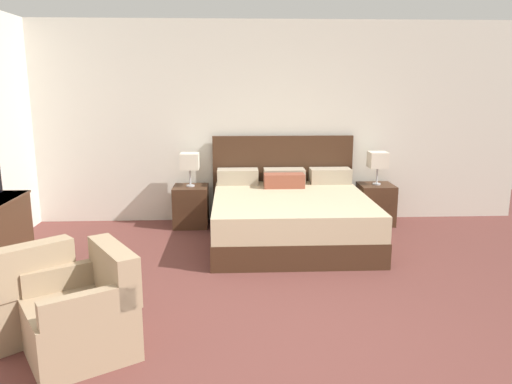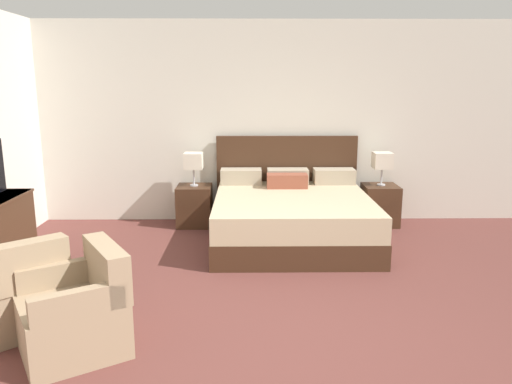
{
  "view_description": "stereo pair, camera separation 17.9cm",
  "coord_description": "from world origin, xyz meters",
  "px_view_note": "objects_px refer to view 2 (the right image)",
  "views": [
    {
      "loc": [
        -0.37,
        -3.26,
        1.9
      ],
      "look_at": [
        -0.12,
        1.98,
        0.75
      ],
      "focal_mm": 35.0,
      "sensor_mm": 36.0,
      "label": 1
    },
    {
      "loc": [
        -0.19,
        -3.27,
        1.9
      ],
      "look_at": [
        -0.12,
        1.98,
        0.75
      ],
      "focal_mm": 35.0,
      "sensor_mm": 36.0,
      "label": 2
    }
  ],
  "objects_px": {
    "nightstand_right": "(380,205)",
    "armchair_companion": "(78,313)",
    "nightstand_left": "(195,206)",
    "armchair_by_window": "(15,295)",
    "table_lamp_right": "(382,161)",
    "bed": "(292,215)",
    "table_lamp_left": "(193,161)"
  },
  "relations": [
    {
      "from": "nightstand_right",
      "to": "armchair_companion",
      "type": "xyz_separation_m",
      "value": [
        -3.02,
        -3.25,
        0.01
      ]
    },
    {
      "from": "nightstand_left",
      "to": "armchair_companion",
      "type": "xyz_separation_m",
      "value": [
        -0.49,
        -3.25,
        0.01
      ]
    },
    {
      "from": "nightstand_left",
      "to": "armchair_by_window",
      "type": "height_order",
      "value": "armchair_by_window"
    },
    {
      "from": "table_lamp_right",
      "to": "armchair_companion",
      "type": "distance_m",
      "value": 4.48
    },
    {
      "from": "bed",
      "to": "table_lamp_left",
      "type": "bearing_deg",
      "value": 151.21
    },
    {
      "from": "nightstand_right",
      "to": "table_lamp_right",
      "type": "xyz_separation_m",
      "value": [
        0.0,
        0.0,
        0.61
      ]
    },
    {
      "from": "bed",
      "to": "armchair_by_window",
      "type": "distance_m",
      "value": 3.24
    },
    {
      "from": "table_lamp_left",
      "to": "nightstand_right",
      "type": "bearing_deg",
      "value": -0.03
    },
    {
      "from": "table_lamp_left",
      "to": "armchair_companion",
      "type": "height_order",
      "value": "table_lamp_left"
    },
    {
      "from": "table_lamp_right",
      "to": "armchair_by_window",
      "type": "relative_size",
      "value": 0.46
    },
    {
      "from": "table_lamp_right",
      "to": "armchair_by_window",
      "type": "distance_m",
      "value": 4.69
    },
    {
      "from": "table_lamp_right",
      "to": "armchair_by_window",
      "type": "bearing_deg",
      "value": -140.97
    },
    {
      "from": "table_lamp_right",
      "to": "armchair_companion",
      "type": "xyz_separation_m",
      "value": [
        -3.02,
        -3.25,
        -0.59
      ]
    },
    {
      "from": "bed",
      "to": "table_lamp_left",
      "type": "distance_m",
      "value": 1.55
    },
    {
      "from": "bed",
      "to": "table_lamp_right",
      "type": "bearing_deg",
      "value": 28.78
    },
    {
      "from": "nightstand_left",
      "to": "table_lamp_right",
      "type": "bearing_deg",
      "value": 0.03
    },
    {
      "from": "nightstand_left",
      "to": "armchair_companion",
      "type": "distance_m",
      "value": 3.29
    },
    {
      "from": "armchair_companion",
      "to": "nightstand_right",
      "type": "bearing_deg",
      "value": 47.15
    },
    {
      "from": "bed",
      "to": "table_lamp_right",
      "type": "distance_m",
      "value": 1.55
    },
    {
      "from": "nightstand_right",
      "to": "armchair_companion",
      "type": "bearing_deg",
      "value": -132.85
    },
    {
      "from": "nightstand_right",
      "to": "table_lamp_left",
      "type": "height_order",
      "value": "table_lamp_left"
    },
    {
      "from": "nightstand_left",
      "to": "table_lamp_right",
      "type": "distance_m",
      "value": 2.6
    },
    {
      "from": "nightstand_left",
      "to": "nightstand_right",
      "type": "distance_m",
      "value": 2.53
    },
    {
      "from": "bed",
      "to": "armchair_companion",
      "type": "xyz_separation_m",
      "value": [
        -1.75,
        -2.56,
        -0.03
      ]
    },
    {
      "from": "nightstand_right",
      "to": "armchair_by_window",
      "type": "height_order",
      "value": "armchair_by_window"
    },
    {
      "from": "bed",
      "to": "armchair_companion",
      "type": "relative_size",
      "value": 2.15
    },
    {
      "from": "bed",
      "to": "armchair_companion",
      "type": "height_order",
      "value": "bed"
    },
    {
      "from": "nightstand_left",
      "to": "bed",
      "type": "bearing_deg",
      "value": -28.74
    },
    {
      "from": "table_lamp_left",
      "to": "bed",
      "type": "bearing_deg",
      "value": -28.79
    },
    {
      "from": "nightstand_left",
      "to": "armchair_by_window",
      "type": "distance_m",
      "value": 3.12
    },
    {
      "from": "nightstand_right",
      "to": "table_lamp_right",
      "type": "height_order",
      "value": "table_lamp_right"
    },
    {
      "from": "bed",
      "to": "table_lamp_left",
      "type": "height_order",
      "value": "bed"
    }
  ]
}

